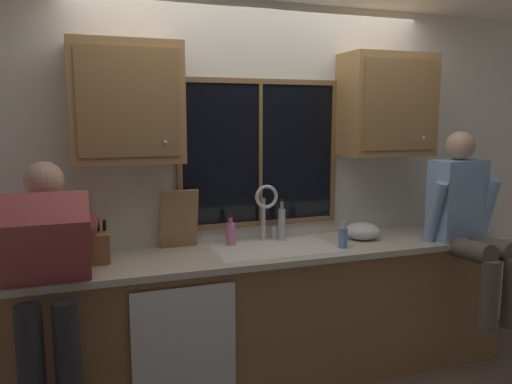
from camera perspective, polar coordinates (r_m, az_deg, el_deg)
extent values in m
cube|color=silver|center=(3.60, -0.18, 0.47)|extent=(5.76, 0.12, 2.55)
cube|color=black|center=(3.51, 0.45, 4.38)|extent=(1.10, 0.02, 0.95)
cube|color=brown|center=(3.50, 0.51, 12.43)|extent=(1.17, 0.02, 0.04)
cube|color=brown|center=(3.57, 0.49, -3.54)|extent=(1.17, 0.02, 0.04)
cube|color=brown|center=(3.35, -8.68, 4.08)|extent=(0.03, 0.02, 0.95)
cube|color=brown|center=(3.73, 8.74, 4.53)|extent=(0.03, 0.02, 0.95)
cube|color=brown|center=(3.50, 0.51, 4.36)|extent=(0.02, 0.02, 0.95)
cube|color=olive|center=(3.50, 1.77, -13.98)|extent=(3.36, 0.58, 0.88)
cube|color=beige|center=(3.33, 1.93, -6.78)|extent=(3.42, 0.62, 0.04)
cube|color=white|center=(3.04, -8.06, -17.29)|extent=(0.60, 0.02, 0.74)
cube|color=#A87A47|center=(3.15, -14.48, 9.74)|extent=(0.66, 0.33, 0.72)
cube|color=olive|center=(2.98, -14.18, 9.83)|extent=(0.58, 0.01, 0.62)
sphere|color=#B2B2B7|center=(3.00, -10.25, 5.54)|extent=(0.02, 0.02, 0.02)
cube|color=#A87A47|center=(3.78, 14.55, 9.49)|extent=(0.66, 0.33, 0.72)
cube|color=olive|center=(3.64, 16.07, 9.47)|extent=(0.58, 0.01, 0.62)
sphere|color=#B2B2B7|center=(3.75, 18.46, 5.81)|extent=(0.02, 0.02, 0.02)
cube|color=white|center=(3.34, 2.15, -6.54)|extent=(0.80, 0.46, 0.02)
cube|color=beige|center=(3.31, -1.12, -8.52)|extent=(0.36, 0.42, 0.20)
cube|color=beige|center=(3.45, 5.26, -7.83)|extent=(0.36, 0.42, 0.20)
cube|color=white|center=(3.37, 2.14, -8.18)|extent=(0.04, 0.42, 0.20)
cylinder|color=silver|center=(3.51, 0.84, -3.14)|extent=(0.03, 0.03, 0.30)
torus|color=silver|center=(3.42, 1.19, -0.54)|extent=(0.16, 0.02, 0.16)
cylinder|color=silver|center=(3.56, 2.05, -4.63)|extent=(0.03, 0.03, 0.09)
cube|color=#B24C4C|center=(2.80, -22.77, -5.87)|extent=(0.44, 0.52, 0.60)
sphere|color=tan|center=(2.97, -22.89, 1.22)|extent=(0.21, 0.21, 0.21)
cylinder|color=#B24C4C|center=(2.98, -26.87, -4.28)|extent=(0.09, 0.52, 0.26)
cylinder|color=#B24C4C|center=(2.95, -18.38, -3.89)|extent=(0.09, 0.52, 0.26)
cylinder|color=#595147|center=(3.67, 22.74, -6.02)|extent=(0.14, 0.43, 0.16)
cylinder|color=#595147|center=(3.79, 24.77, -5.69)|extent=(0.14, 0.43, 0.16)
cylinder|color=#595147|center=(3.58, 24.89, -10.65)|extent=(0.11, 0.11, 0.46)
cylinder|color=#595147|center=(3.71, 26.91, -10.15)|extent=(0.11, 0.11, 0.46)
cube|color=#8CB2DB|center=(3.83, 21.81, -0.79)|extent=(0.42, 0.26, 0.56)
sphere|color=tan|center=(3.79, 22.13, 4.89)|extent=(0.20, 0.20, 0.20)
cylinder|color=#8CB2DB|center=(3.66, 19.54, -2.36)|extent=(0.08, 0.20, 0.47)
cylinder|color=#8CB2DB|center=(3.96, 24.73, -1.85)|extent=(0.08, 0.20, 0.47)
cube|color=olive|center=(3.10, -17.39, -5.96)|extent=(0.12, 0.18, 0.25)
cylinder|color=black|center=(3.01, -18.14, -3.45)|extent=(0.02, 0.05, 0.09)
cylinder|color=black|center=(3.01, -17.47, -3.54)|extent=(0.02, 0.04, 0.08)
cylinder|color=black|center=(3.02, -16.80, -3.63)|extent=(0.02, 0.04, 0.06)
cube|color=#997047|center=(3.33, -8.73, -3.06)|extent=(0.25, 0.10, 0.40)
ellipsoid|color=silver|center=(3.66, 11.96, -4.35)|extent=(0.25, 0.25, 0.12)
cylinder|color=#668CCC|center=(3.39, 9.81, -5.14)|extent=(0.06, 0.06, 0.13)
cylinder|color=silver|center=(3.37, 9.84, -3.73)|extent=(0.02, 0.02, 0.04)
cylinder|color=silver|center=(3.35, 10.00, -3.37)|extent=(0.01, 0.04, 0.01)
cylinder|color=pink|center=(3.41, -2.89, -4.76)|extent=(0.06, 0.06, 0.15)
cylinder|color=#AD5B7A|center=(3.39, -2.91, -3.19)|extent=(0.03, 0.03, 0.04)
cylinder|color=black|center=(3.38, -2.91, -2.77)|extent=(0.03, 0.03, 0.01)
cylinder|color=#B7B7BC|center=(3.53, 2.93, -3.72)|extent=(0.05, 0.05, 0.22)
cylinder|color=#929296|center=(3.50, 2.94, -1.50)|extent=(0.02, 0.02, 0.06)
cylinder|color=black|center=(3.50, 2.95, -0.96)|extent=(0.03, 0.03, 0.01)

